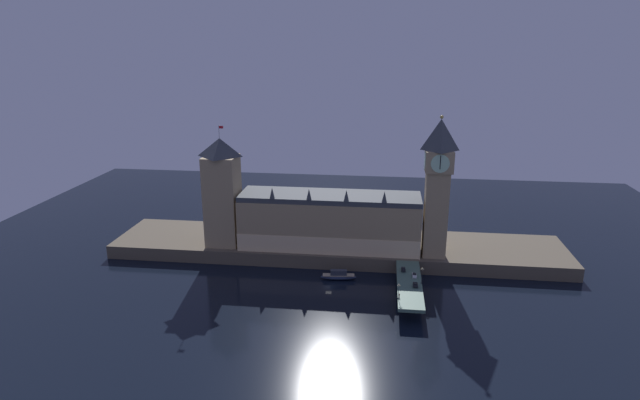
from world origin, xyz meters
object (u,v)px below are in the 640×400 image
object	(u,v)px
car_northbound_lead	(403,269)
victoria_tower	(222,192)
boat_upstream	(339,276)
pedestrian_near_rail	(399,295)
street_lamp_mid	(422,274)
clock_tower	(437,184)
street_lamp_near	(399,289)
car_southbound_trail	(414,275)
car_southbound_lead	(415,285)

from	to	relation	value
car_northbound_lead	victoria_tower	bearing A→B (deg)	165.41
car_northbound_lead	boat_upstream	distance (m)	28.73
pedestrian_near_rail	street_lamp_mid	xyz separation A→B (m)	(9.24, 13.63, 3.43)
clock_tower	street_lamp_near	distance (m)	57.78
clock_tower	pedestrian_near_rail	size ratio (longest dim) A/B	37.92
car_northbound_lead	pedestrian_near_rail	size ratio (longest dim) A/B	2.25
victoria_tower	car_northbound_lead	bearing A→B (deg)	-14.59
street_lamp_mid	boat_upstream	bearing A→B (deg)	159.14
street_lamp_mid	clock_tower	bearing A→B (deg)	77.44
street_lamp_mid	car_northbound_lead	bearing A→B (deg)	120.96
clock_tower	car_southbound_trail	bearing A→B (deg)	-110.71
car_southbound_trail	car_southbound_lead	bearing A→B (deg)	-90.00
street_lamp_near	street_lamp_mid	size ratio (longest dim) A/B	0.89
clock_tower	boat_upstream	xyz separation A→B (m)	(-42.21, -18.21, -38.88)
car_southbound_trail	street_lamp_mid	size ratio (longest dim) A/B	0.58
street_lamp_mid	car_southbound_trail	bearing A→B (deg)	113.21
car_southbound_trail	boat_upstream	xyz separation A→B (m)	(-32.56, 7.32, -5.52)
pedestrian_near_rail	street_lamp_mid	size ratio (longest dim) A/B	0.25
victoria_tower	boat_upstream	distance (m)	68.70
victoria_tower	street_lamp_mid	bearing A→B (deg)	-20.14
car_northbound_lead	car_southbound_lead	size ratio (longest dim) A/B	0.98
street_lamp_mid	street_lamp_near	bearing A→B (deg)	-123.21
street_lamp_mid	boat_upstream	size ratio (longest dim) A/B	0.43
car_southbound_lead	street_lamp_near	size ratio (longest dim) A/B	0.63
car_northbound_lead	boat_upstream	bearing A→B (deg)	176.57
car_southbound_trail	street_lamp_mid	world-z (taller)	street_lamp_mid
car_southbound_lead	car_southbound_trail	xyz separation A→B (m)	(-0.00, 9.19, 0.02)
car_southbound_trail	boat_upstream	distance (m)	33.83
car_southbound_lead	car_southbound_trail	size ratio (longest dim) A/B	0.96
clock_tower	car_southbound_lead	world-z (taller)	clock_tower
car_southbound_trail	pedestrian_near_rail	distance (m)	20.80
clock_tower	street_lamp_near	xyz separation A→B (m)	(-16.68, -46.33, -30.24)
clock_tower	car_southbound_trail	size ratio (longest dim) A/B	15.99
street_lamp_near	car_southbound_trail	bearing A→B (deg)	71.34
clock_tower	street_lamp_near	size ratio (longest dim) A/B	10.50
car_northbound_lead	car_southbound_trail	bearing A→B (deg)	-51.88
victoria_tower	car_southbound_trail	size ratio (longest dim) A/B	14.36
pedestrian_near_rail	car_southbound_lead	bearing A→B (deg)	57.81
clock_tower	car_southbound_lead	xyz separation A→B (m)	(-9.65, -34.72, -33.37)
car_southbound_trail	pedestrian_near_rail	bearing A→B (deg)	-108.58
pedestrian_near_rail	street_lamp_near	distance (m)	3.17
pedestrian_near_rail	boat_upstream	size ratio (longest dim) A/B	0.11
street_lamp_mid	car_southbound_lead	bearing A→B (deg)	-130.04
car_northbound_lead	boat_upstream	size ratio (longest dim) A/B	0.24
car_northbound_lead	street_lamp_mid	xyz separation A→B (m)	(7.03, -11.71, 3.61)
clock_tower	car_northbound_lead	distance (m)	41.32
street_lamp_near	street_lamp_mid	distance (m)	17.60
clock_tower	car_southbound_lead	distance (m)	49.11
boat_upstream	pedestrian_near_rail	bearing A→B (deg)	-46.19
victoria_tower	car_southbound_trail	distance (m)	97.91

